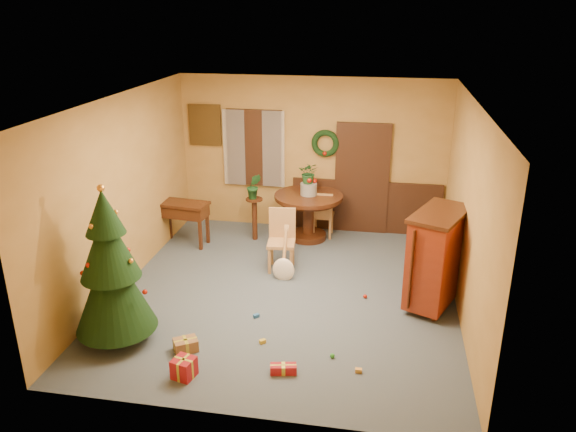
% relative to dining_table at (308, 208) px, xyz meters
% --- Properties ---
extents(room_envelope, '(5.50, 5.50, 5.50)m').
position_rel_dining_table_xyz_m(room_envelope, '(0.18, 0.55, 0.51)').
color(room_envelope, '#33414B').
rests_on(room_envelope, ground).
extents(dining_table, '(1.25, 1.25, 0.86)m').
position_rel_dining_table_xyz_m(dining_table, '(0.00, 0.00, 0.00)').
color(dining_table, black).
rests_on(dining_table, floor).
extents(urn, '(0.30, 0.30, 0.22)m').
position_rel_dining_table_xyz_m(urn, '(-0.00, 0.00, 0.37)').
color(urn, slate).
rests_on(urn, dining_table).
extents(centerpiece_plant, '(0.35, 0.31, 0.39)m').
position_rel_dining_table_xyz_m(centerpiece_plant, '(-0.00, 0.00, 0.67)').
color(centerpiece_plant, '#1E4C23').
rests_on(centerpiece_plant, urn).
extents(chair_near, '(0.48, 0.48, 1.01)m').
position_rel_dining_table_xyz_m(chair_near, '(-0.26, -1.28, -0.06)').
color(chair_near, olive).
rests_on(chair_near, floor).
extents(chair_far, '(0.39, 0.39, 0.89)m').
position_rel_dining_table_xyz_m(chair_far, '(0.25, 0.12, -0.12)').
color(chair_far, olive).
rests_on(chair_far, floor).
extents(guitar, '(0.50, 0.61, 0.80)m').
position_rel_dining_table_xyz_m(guitar, '(-0.15, -1.71, -0.19)').
color(guitar, white).
rests_on(guitar, floor).
extents(plant_stand, '(0.31, 0.31, 0.80)m').
position_rel_dining_table_xyz_m(plant_stand, '(-0.97, -0.20, -0.11)').
color(plant_stand, black).
rests_on(plant_stand, floor).
extents(stand_plant, '(0.30, 0.27, 0.47)m').
position_rel_dining_table_xyz_m(stand_plant, '(-0.97, -0.20, 0.43)').
color(stand_plant, '#19471E').
rests_on(stand_plant, plant_stand).
extents(christmas_tree, '(1.03, 1.03, 2.12)m').
position_rel_dining_table_xyz_m(christmas_tree, '(-1.96, -3.76, 0.41)').
color(christmas_tree, '#382111').
rests_on(christmas_tree, floor).
extents(writing_desk, '(0.94, 0.54, 0.80)m').
position_rel_dining_table_xyz_m(writing_desk, '(-2.17, -0.63, -0.00)').
color(writing_desk, black).
rests_on(writing_desk, floor).
extents(sideboard, '(0.99, 1.27, 1.44)m').
position_rel_dining_table_xyz_m(sideboard, '(2.12, -2.11, 0.17)').
color(sideboard, '#511A09').
rests_on(sideboard, floor).
extents(gift_a, '(0.36, 0.33, 0.16)m').
position_rel_dining_table_xyz_m(gift_a, '(-1.01, -3.85, -0.52)').
color(gift_a, brown).
rests_on(gift_a, floor).
extents(gift_b, '(0.29, 0.29, 0.24)m').
position_rel_dining_table_xyz_m(gift_b, '(-0.84, -4.36, -0.48)').
color(gift_b, maroon).
rests_on(gift_b, floor).
extents(gift_c, '(0.31, 0.28, 0.14)m').
position_rel_dining_table_xyz_m(gift_c, '(-2.18, -3.61, -0.53)').
color(gift_c, brown).
rests_on(gift_c, floor).
extents(gift_d, '(0.33, 0.19, 0.11)m').
position_rel_dining_table_xyz_m(gift_d, '(0.29, -4.09, -0.55)').
color(gift_d, maroon).
rests_on(gift_d, floor).
extents(toy_a, '(0.09, 0.09, 0.05)m').
position_rel_dining_table_xyz_m(toy_a, '(-0.31, -2.92, -0.58)').
color(toy_a, '#235898').
rests_on(toy_a, floor).
extents(toy_b, '(0.06, 0.06, 0.06)m').
position_rel_dining_table_xyz_m(toy_b, '(0.83, -3.69, -0.57)').
color(toy_b, '#298925').
rests_on(toy_b, floor).
extents(toy_c, '(0.09, 0.09, 0.05)m').
position_rel_dining_table_xyz_m(toy_c, '(-0.09, -3.52, -0.58)').
color(toy_c, gold).
rests_on(toy_c, floor).
extents(toy_d, '(0.06, 0.06, 0.06)m').
position_rel_dining_table_xyz_m(toy_d, '(1.16, -2.10, -0.57)').
color(toy_d, '#B21C0B').
rests_on(toy_d, floor).
extents(toy_e, '(0.08, 0.05, 0.05)m').
position_rel_dining_table_xyz_m(toy_e, '(1.17, -3.92, -0.58)').
color(toy_e, gold).
rests_on(toy_e, floor).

